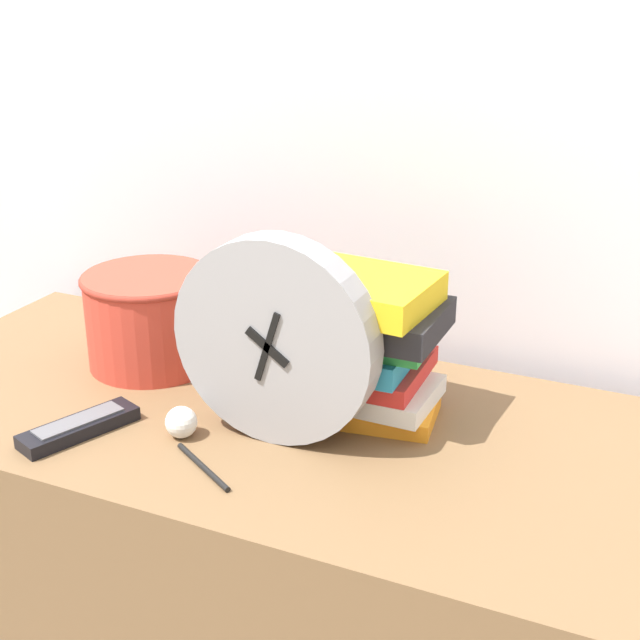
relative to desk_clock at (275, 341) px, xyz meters
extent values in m
cube|color=silver|center=(-0.07, 0.42, 0.28)|extent=(6.00, 0.04, 2.40)
cube|color=brown|center=(-0.07, 0.06, -0.53)|extent=(1.25, 0.58, 0.77)
cylinder|color=#99999E|center=(0.00, 0.00, 0.00)|extent=(0.30, 0.05, 0.30)
cylinder|color=silver|center=(0.00, -0.01, 0.00)|extent=(0.26, 0.01, 0.26)
cube|color=black|center=(0.00, -0.02, 0.00)|extent=(0.07, 0.01, 0.05)
cube|color=black|center=(0.00, -0.02, 0.00)|extent=(0.04, 0.01, 0.11)
cylinder|color=black|center=(0.00, -0.02, 0.00)|extent=(0.01, 0.01, 0.01)
cube|color=orange|center=(0.09, 0.11, -0.14)|extent=(0.23, 0.15, 0.03)
cube|color=white|center=(0.07, 0.12, -0.11)|extent=(0.24, 0.14, 0.03)
cube|color=red|center=(0.06, 0.14, -0.08)|extent=(0.22, 0.18, 0.03)
cube|color=#2D9ED1|center=(0.07, 0.12, -0.05)|extent=(0.18, 0.16, 0.03)
cube|color=green|center=(0.07, 0.13, -0.02)|extent=(0.24, 0.17, 0.02)
cube|color=#232328|center=(0.08, 0.11, 0.01)|extent=(0.23, 0.16, 0.04)
cube|color=yellow|center=(0.08, 0.11, 0.05)|extent=(0.22, 0.18, 0.04)
cylinder|color=#C63D2D|center=(-0.31, 0.14, -0.07)|extent=(0.21, 0.21, 0.16)
torus|color=#9F3024|center=(-0.31, 0.14, 0.00)|extent=(0.22, 0.22, 0.01)
cube|color=black|center=(-0.26, -0.11, -0.14)|extent=(0.11, 0.18, 0.02)
cube|color=#59595E|center=(-0.26, -0.11, -0.13)|extent=(0.08, 0.14, 0.00)
sphere|color=white|center=(-0.12, -0.06, -0.13)|extent=(0.05, 0.05, 0.05)
cylinder|color=black|center=(-0.05, -0.12, -0.15)|extent=(0.12, 0.08, 0.01)
camera|label=1|loc=(0.52, -1.00, 0.48)|focal=50.00mm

